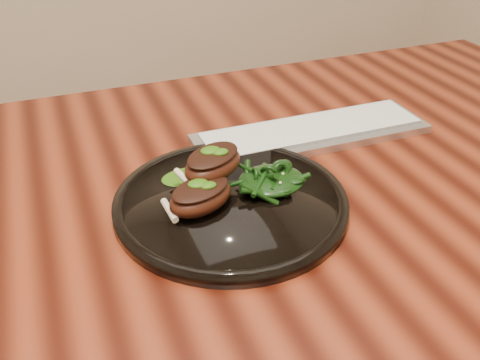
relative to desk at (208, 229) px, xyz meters
name	(u,v)px	position (x,y,z in m)	size (l,w,h in m)	color
desk	(208,229)	(0.00, 0.00, 0.00)	(1.60, 0.80, 0.75)	#330D06
plate	(231,202)	(0.01, -0.07, 0.09)	(0.31, 0.31, 0.02)	black
lamb_chop_front	(200,196)	(-0.03, -0.08, 0.12)	(0.11, 0.09, 0.04)	#3B160B
lamb_chop_back	(212,163)	(0.00, -0.04, 0.14)	(0.11, 0.10, 0.04)	#3B160B
herb_smear	(188,177)	(-0.03, 0.00, 0.10)	(0.08, 0.05, 0.00)	#1E4E08
greens_heap	(271,177)	(0.07, -0.06, 0.12)	(0.09, 0.09, 0.03)	black
keyboard	(312,132)	(0.21, 0.07, 0.09)	(0.39, 0.12, 0.02)	silver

